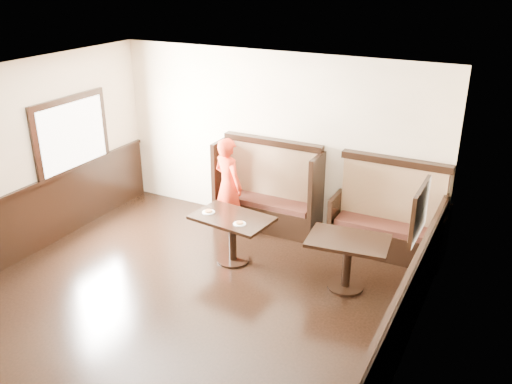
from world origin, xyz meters
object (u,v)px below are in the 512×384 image
Objects in this scene: child at (228,185)px; table_neighbor at (348,252)px; booth_neighbor at (388,223)px; booth_main at (268,196)px; table_main at (232,227)px.

table_neighbor is at bearing -178.38° from child.
booth_neighbor is 2.50m from child.
booth_main is at bearing 138.51° from table_neighbor.
booth_main is 1.06× the size of booth_neighbor.
child reaches higher than booth_neighbor.
child reaches higher than table_main.
child is at bearing 154.25° from table_neighbor.
child is at bearing -169.92° from booth_neighbor.
table_main is at bearing 143.45° from child.
booth_main is 2.11m from table_neighbor.
child is (-2.44, -0.43, 0.30)m from booth_neighbor.
booth_main is 1.95m from booth_neighbor.
booth_neighbor is at bearing 72.85° from table_neighbor.
table_neighbor is (-0.21, -1.19, 0.06)m from booth_neighbor.
table_main is 1.03m from child.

